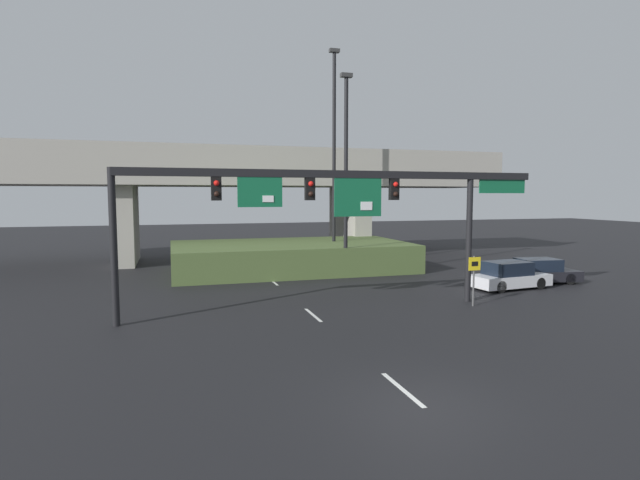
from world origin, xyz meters
TOP-DOWN VIEW (x-y plane):
  - ground_plane at (0.00, 0.00)m, footprint 160.00×160.00m
  - lane_markings at (0.00, 13.69)m, footprint 0.14×44.64m
  - signal_gantry at (1.11, 9.93)m, footprint 18.76×0.44m
  - speed_limit_sign at (7.44, 8.98)m, footprint 0.60×0.11m
  - highway_light_pole_near at (5.27, 22.62)m, footprint 0.70×0.36m
  - highway_light_pole_far at (4.54, 18.13)m, footprint 0.70×0.36m
  - overpass_bridge at (0.00, 29.09)m, footprint 41.41×8.23m
  - grass_embankment at (2.10, 22.26)m, footprint 15.61×8.59m
  - parked_sedan_near_right at (11.78, 12.19)m, footprint 4.53×2.26m
  - parked_sedan_mid_right at (14.62, 13.19)m, footprint 4.46×2.36m

SIDE VIEW (x-z plane):
  - ground_plane at x=0.00m, z-range 0.00..0.00m
  - lane_markings at x=0.00m, z-range 0.00..0.01m
  - parked_sedan_mid_right at x=14.62m, z-range -0.05..1.36m
  - parked_sedan_near_right at x=11.78m, z-range -0.06..1.42m
  - grass_embankment at x=2.10m, z-range 0.00..1.83m
  - speed_limit_sign at x=7.44m, z-range 0.35..2.65m
  - signal_gantry at x=1.11m, z-range 1.98..8.07m
  - overpass_bridge at x=0.00m, z-range 1.93..10.50m
  - highway_light_pole_far at x=4.54m, z-range 0.37..12.61m
  - highway_light_pole_near at x=5.27m, z-range 0.38..15.30m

